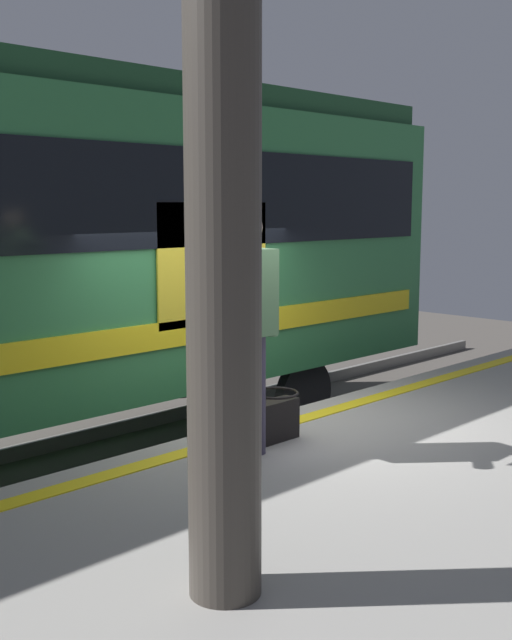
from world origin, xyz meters
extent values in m
plane|color=#4C4742|center=(0.00, 0.00, 0.00)|extent=(25.08, 25.08, 0.00)
cube|color=yellow|center=(0.00, 0.30, 0.96)|extent=(12.96, 0.16, 0.01)
cube|color=slate|center=(0.00, -1.64, 0.08)|extent=(17.19, 0.08, 0.16)
cube|color=slate|center=(0.00, -3.08, 0.08)|extent=(17.19, 0.08, 0.16)
cube|color=black|center=(1.63, -0.98, 2.80)|extent=(10.31, 0.03, 0.90)
cube|color=yellow|center=(1.63, -0.98, 1.57)|extent=(10.31, 0.03, 0.24)
cube|color=gold|center=(-0.27, -0.97, 2.18)|extent=(1.36, 0.02, 1.15)
cylinder|color=black|center=(-1.90, -1.27, 0.58)|extent=(0.84, 0.12, 0.84)
cylinder|color=black|center=(-1.90, -3.45, 0.58)|extent=(0.84, 0.12, 0.84)
cylinder|color=#383347|center=(0.81, 0.66, 1.39)|extent=(0.14, 0.14, 0.87)
cylinder|color=#383347|center=(0.99, 0.66, 1.39)|extent=(0.14, 0.14, 0.87)
cube|color=#4C724C|center=(0.90, 0.66, 2.13)|extent=(0.40, 0.24, 0.61)
sphere|color=#4C724C|center=(0.90, 0.50, 2.41)|extent=(0.20, 0.20, 0.20)
sphere|color=beige|center=(0.90, 0.66, 2.58)|extent=(0.22, 0.22, 0.22)
cylinder|color=#4C724C|center=(0.65, 0.66, 2.07)|extent=(0.09, 0.09, 0.54)
cylinder|color=#4C724C|center=(1.13, 0.74, 2.38)|extent=(0.09, 0.42, 0.33)
cube|color=black|center=(1.13, 0.84, 2.54)|extent=(0.07, 0.02, 0.15)
cube|color=black|center=(0.49, 0.54, 1.11)|extent=(0.40, 0.15, 0.31)
torus|color=black|center=(0.49, 0.54, 1.32)|extent=(0.36, 0.36, 0.02)
cylinder|color=#38332D|center=(2.36, 2.01, 2.65)|extent=(0.34, 0.34, 3.39)
camera|label=1|loc=(4.66, 4.50, 2.73)|focal=43.81mm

